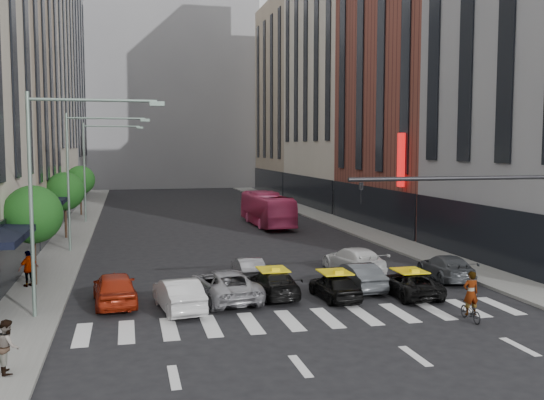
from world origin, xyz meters
TOP-DOWN VIEW (x-y plane):
  - ground at (0.00, 0.00)m, footprint 160.00×160.00m
  - sidewalk_left at (-11.50, 30.00)m, footprint 3.00×96.00m
  - sidewalk_right at (11.50, 30.00)m, footprint 3.00×96.00m
  - building_left_c at (-17.00, 46.00)m, footprint 8.00×20.00m
  - building_left_d at (-17.00, 65.00)m, footprint 8.00×18.00m
  - building_right_b at (17.00, 27.00)m, footprint 8.00×18.00m
  - building_right_c at (17.00, 46.00)m, footprint 8.00×20.00m
  - building_right_d at (17.00, 65.00)m, footprint 8.00×18.00m
  - building_far at (0.00, 85.00)m, footprint 30.00×10.00m
  - tree_near at (-11.80, 10.00)m, footprint 2.88×2.88m
  - tree_mid at (-11.80, 26.00)m, footprint 2.88×2.88m
  - tree_far at (-11.80, 42.00)m, footprint 2.88×2.88m
  - streetlamp_near at (-10.04, 4.00)m, footprint 5.38×0.25m
  - streetlamp_mid at (-10.04, 20.00)m, footprint 5.38×0.25m
  - streetlamp_far at (-10.04, 36.00)m, footprint 5.38×0.25m
  - traffic_signal at (7.69, -1.00)m, footprint 10.10×0.20m
  - liberty_sign at (12.60, 20.00)m, footprint 0.30×0.70m
  - car_red at (-7.88, 5.63)m, footprint 2.12×4.57m
  - car_white_front at (-5.23, 4.04)m, footprint 2.06×4.45m
  - car_silver at (-3.04, 5.32)m, footprint 3.04×5.40m
  - taxi_left at (-0.73, 5.49)m, footprint 1.96×4.42m
  - taxi_center at (1.90, 4.30)m, footprint 1.69×3.73m
  - car_grey_mid at (3.59, 5.84)m, footprint 1.67×4.15m
  - taxi_right at (5.53, 4.10)m, footprint 2.13×4.30m
  - car_grey_curb at (9.00, 6.88)m, footprint 2.32×4.68m
  - car_row2_left at (-1.17, 9.14)m, footprint 1.30×3.70m
  - car_row2_right at (4.91, 9.68)m, footprint 2.57×5.11m
  - bus at (4.75, 30.29)m, footprint 2.74×10.62m
  - motorcycle at (6.05, -0.26)m, footprint 0.63×1.58m
  - rider at (6.05, -0.26)m, footprint 0.67×0.46m
  - pedestrian_near at (-10.89, -2.32)m, footprint 0.82×0.94m
  - pedestrian_far at (-12.04, 9.66)m, footprint 1.08×0.99m

SIDE VIEW (x-z plane):
  - ground at x=0.00m, z-range 0.00..0.00m
  - sidewalk_left at x=-11.50m, z-range 0.00..0.15m
  - sidewalk_right at x=11.50m, z-range 0.00..0.15m
  - motorcycle at x=6.05m, z-range 0.00..0.82m
  - taxi_right at x=5.53m, z-range 0.00..1.17m
  - car_row2_left at x=-1.17m, z-range 0.00..1.22m
  - taxi_center at x=1.90m, z-range 0.00..1.24m
  - taxi_left at x=-0.73m, z-range 0.00..1.26m
  - car_grey_curb at x=9.00m, z-range 0.00..1.31m
  - car_grey_mid at x=3.59m, z-range 0.00..1.34m
  - car_white_front at x=-5.23m, z-range 0.00..1.41m
  - car_row2_right at x=4.91m, z-range 0.00..1.42m
  - car_silver at x=-3.04m, z-range 0.00..1.43m
  - car_red at x=-7.88m, z-range 0.00..1.52m
  - pedestrian_near at x=-10.89m, z-range 0.15..1.79m
  - pedestrian_far at x=-12.04m, z-range 0.15..1.92m
  - bus at x=4.75m, z-range 0.00..2.94m
  - rider at x=6.05m, z-range 0.82..2.59m
  - tree_near at x=-11.80m, z-range 1.18..6.13m
  - tree_mid at x=-11.80m, z-range 1.18..6.13m
  - tree_far at x=-11.80m, z-range 1.18..6.13m
  - traffic_signal at x=7.69m, z-range 1.47..7.47m
  - streetlamp_near at x=-10.04m, z-range 1.40..10.40m
  - streetlamp_mid at x=-10.04m, z-range 1.40..10.40m
  - streetlamp_far at x=-10.04m, z-range 1.40..10.40m
  - liberty_sign at x=12.60m, z-range 4.00..8.00m
  - building_right_b at x=17.00m, z-range 0.00..26.00m
  - building_right_d at x=17.00m, z-range 0.00..28.00m
  - building_left_d at x=-17.00m, z-range 0.00..30.00m
  - building_left_c at x=-17.00m, z-range 0.00..36.00m
  - building_far at x=0.00m, z-range 0.00..36.00m
  - building_right_c at x=17.00m, z-range 0.00..40.00m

